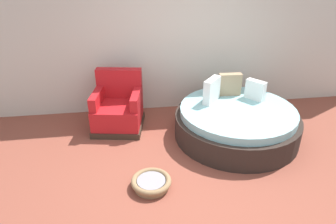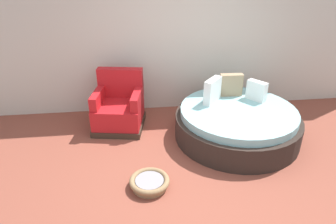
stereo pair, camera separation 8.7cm
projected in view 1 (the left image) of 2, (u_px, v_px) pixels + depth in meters
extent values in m
cube|color=brown|center=(196.00, 176.00, 4.07)|extent=(8.00, 8.00, 0.02)
cube|color=beige|center=(173.00, 27.00, 5.28)|extent=(8.00, 0.12, 3.02)
cylinder|color=#2D231E|center=(236.00, 126.00, 4.87)|extent=(1.96, 1.96, 0.38)
cylinder|color=#8CC6CC|center=(238.00, 112.00, 4.76)|extent=(1.80, 1.80, 0.12)
cube|color=white|center=(255.00, 90.00, 4.96)|extent=(0.29, 0.33, 0.32)
cube|color=tan|center=(230.00, 84.00, 5.11)|extent=(0.38, 0.14, 0.37)
cube|color=white|center=(212.00, 90.00, 4.86)|extent=(0.35, 0.38, 0.39)
cube|color=#38281E|center=(119.00, 125.00, 5.18)|extent=(0.92, 0.92, 0.10)
cube|color=red|center=(118.00, 113.00, 5.08)|extent=(0.88, 0.88, 0.34)
cube|color=red|center=(119.00, 83.00, 5.16)|extent=(0.78, 0.29, 0.50)
cube|color=red|center=(97.00, 98.00, 4.96)|extent=(0.24, 0.69, 0.22)
cube|color=red|center=(136.00, 98.00, 4.94)|extent=(0.24, 0.69, 0.22)
cylinder|color=#8E704C|center=(151.00, 185.00, 3.85)|extent=(0.44, 0.44, 0.06)
torus|color=#8E704C|center=(151.00, 181.00, 3.82)|extent=(0.51, 0.51, 0.07)
cylinder|color=gray|center=(151.00, 182.00, 3.83)|extent=(0.36, 0.36, 0.05)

